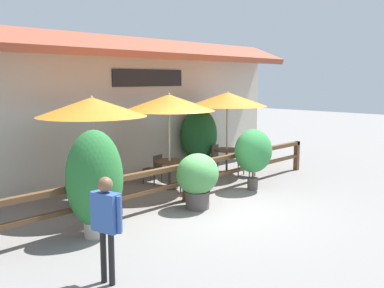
{
  "coord_description": "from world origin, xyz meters",
  "views": [
    {
      "loc": [
        -7.17,
        -6.13,
        2.96
      ],
      "look_at": [
        0.55,
        1.39,
        1.32
      ],
      "focal_mm": 40.0,
      "sensor_mm": 36.0,
      "label": 1
    }
  ],
  "objects_px": {
    "dining_table_far": "(227,154)",
    "chair_middle_wallside": "(154,168)",
    "patio_umbrella_middle": "(169,103)",
    "chair_far_wallside": "(212,156)",
    "patio_umbrella_near": "(92,107)",
    "potted_plant_tall_tropical": "(95,181)",
    "pedestrian": "(106,216)",
    "dining_table_middle": "(170,166)",
    "patio_umbrella_far": "(227,99)",
    "chair_far_streetside": "(245,161)",
    "chair_middle_streetside": "(189,175)",
    "chair_near_wallside": "(81,184)",
    "potted_plant_entrance_palm": "(253,152)",
    "dining_table_near": "(95,182)",
    "potted_plant_corner_fern": "(199,135)",
    "chair_near_streetside": "(108,194)",
    "potted_plant_small_flowering": "(197,177)"
  },
  "relations": [
    {
      "from": "dining_table_far",
      "to": "chair_middle_wallside",
      "type": "bearing_deg",
      "value": 166.67
    },
    {
      "from": "patio_umbrella_middle",
      "to": "chair_far_wallside",
      "type": "bearing_deg",
      "value": 17.05
    },
    {
      "from": "patio_umbrella_middle",
      "to": "patio_umbrella_near",
      "type": "bearing_deg",
      "value": -178.09
    },
    {
      "from": "potted_plant_tall_tropical",
      "to": "pedestrian",
      "type": "bearing_deg",
      "value": -118.56
    },
    {
      "from": "dining_table_middle",
      "to": "patio_umbrella_far",
      "type": "height_order",
      "value": "patio_umbrella_far"
    },
    {
      "from": "chair_far_streetside",
      "to": "patio_umbrella_far",
      "type": "bearing_deg",
      "value": 81.93
    },
    {
      "from": "dining_table_middle",
      "to": "patio_umbrella_far",
      "type": "bearing_deg",
      "value": 2.53
    },
    {
      "from": "chair_far_streetside",
      "to": "chair_middle_streetside",
      "type": "bearing_deg",
      "value": 172.42
    },
    {
      "from": "chair_middle_streetside",
      "to": "patio_umbrella_middle",
      "type": "bearing_deg",
      "value": 105.27
    },
    {
      "from": "patio_umbrella_near",
      "to": "chair_far_streetside",
      "type": "bearing_deg",
      "value": -5.69
    },
    {
      "from": "chair_near_wallside",
      "to": "dining_table_middle",
      "type": "relative_size",
      "value": 1.0
    },
    {
      "from": "patio_umbrella_far",
      "to": "potted_plant_entrance_palm",
      "type": "bearing_deg",
      "value": -121.42
    },
    {
      "from": "dining_table_far",
      "to": "potted_plant_entrance_palm",
      "type": "distance_m",
      "value": 2.2
    },
    {
      "from": "dining_table_middle",
      "to": "dining_table_far",
      "type": "relative_size",
      "value": 1.0
    },
    {
      "from": "chair_near_wallside",
      "to": "patio_umbrella_far",
      "type": "relative_size",
      "value": 0.32
    },
    {
      "from": "pedestrian",
      "to": "chair_far_wallside",
      "type": "bearing_deg",
      "value": -70.77
    },
    {
      "from": "chair_middle_wallside",
      "to": "chair_far_wallside",
      "type": "xyz_separation_m",
      "value": [
        2.58,
        0.1,
        0.0
      ]
    },
    {
      "from": "dining_table_near",
      "to": "chair_middle_wallside",
      "type": "distance_m",
      "value": 2.62
    },
    {
      "from": "dining_table_near",
      "to": "potted_plant_corner_fern",
      "type": "height_order",
      "value": "potted_plant_corner_fern"
    },
    {
      "from": "chair_middle_wallside",
      "to": "potted_plant_entrance_palm",
      "type": "height_order",
      "value": "potted_plant_entrance_palm"
    },
    {
      "from": "dining_table_far",
      "to": "potted_plant_corner_fern",
      "type": "bearing_deg",
      "value": 93.44
    },
    {
      "from": "chair_far_streetside",
      "to": "chair_far_wallside",
      "type": "distance_m",
      "value": 1.39
    },
    {
      "from": "patio_umbrella_near",
      "to": "chair_far_wallside",
      "type": "xyz_separation_m",
      "value": [
        5.08,
        0.89,
        -1.88
      ]
    },
    {
      "from": "patio_umbrella_far",
      "to": "potted_plant_corner_fern",
      "type": "relative_size",
      "value": 1.3
    },
    {
      "from": "chair_near_streetside",
      "to": "patio_umbrella_far",
      "type": "xyz_separation_m",
      "value": [
        5.09,
        0.81,
        1.88
      ]
    },
    {
      "from": "chair_middle_streetside",
      "to": "potted_plant_entrance_palm",
      "type": "bearing_deg",
      "value": -24.46
    },
    {
      "from": "dining_table_near",
      "to": "chair_middle_streetside",
      "type": "bearing_deg",
      "value": -14.23
    },
    {
      "from": "patio_umbrella_middle",
      "to": "chair_middle_wallside",
      "type": "distance_m",
      "value": 2.01
    },
    {
      "from": "chair_near_wallside",
      "to": "pedestrian",
      "type": "distance_m",
      "value": 4.47
    },
    {
      "from": "chair_near_wallside",
      "to": "chair_middle_streetside",
      "type": "distance_m",
      "value": 2.75
    },
    {
      "from": "potted_plant_corner_fern",
      "to": "chair_middle_streetside",
      "type": "bearing_deg",
      "value": -141.21
    },
    {
      "from": "potted_plant_small_flowering",
      "to": "pedestrian",
      "type": "height_order",
      "value": "pedestrian"
    },
    {
      "from": "chair_near_wallside",
      "to": "patio_umbrella_middle",
      "type": "xyz_separation_m",
      "value": [
        2.41,
        -0.54,
        1.88
      ]
    },
    {
      "from": "chair_near_streetside",
      "to": "chair_far_wallside",
      "type": "xyz_separation_m",
      "value": [
        5.15,
        1.51,
        0.0
      ]
    },
    {
      "from": "pedestrian",
      "to": "dining_table_far",
      "type": "bearing_deg",
      "value": -74.91
    },
    {
      "from": "chair_far_wallside",
      "to": "potted_plant_corner_fern",
      "type": "distance_m",
      "value": 0.81
    },
    {
      "from": "potted_plant_entrance_palm",
      "to": "chair_middle_wallside",
      "type": "bearing_deg",
      "value": 119.71
    },
    {
      "from": "patio_umbrella_near",
      "to": "chair_middle_streetside",
      "type": "xyz_separation_m",
      "value": [
        2.48,
        -0.63,
        -1.88
      ]
    },
    {
      "from": "chair_middle_streetside",
      "to": "potted_plant_corner_fern",
      "type": "height_order",
      "value": "potted_plant_corner_fern"
    },
    {
      "from": "chair_middle_streetside",
      "to": "potted_plant_corner_fern",
      "type": "bearing_deg",
      "value": 50.25
    },
    {
      "from": "dining_table_far",
      "to": "chair_far_streetside",
      "type": "distance_m",
      "value": 0.71
    },
    {
      "from": "patio_umbrella_near",
      "to": "chair_middle_wallside",
      "type": "height_order",
      "value": "patio_umbrella_near"
    },
    {
      "from": "patio_umbrella_near",
      "to": "patio_umbrella_far",
      "type": "height_order",
      "value": "same"
    },
    {
      "from": "dining_table_far",
      "to": "potted_plant_tall_tropical",
      "type": "distance_m",
      "value": 6.3
    },
    {
      "from": "patio_umbrella_middle",
      "to": "chair_far_streetside",
      "type": "xyz_separation_m",
      "value": [
        2.61,
        -0.58,
        -1.88
      ]
    },
    {
      "from": "dining_table_near",
      "to": "chair_near_wallside",
      "type": "bearing_deg",
      "value": 87.64
    },
    {
      "from": "dining_table_near",
      "to": "dining_table_middle",
      "type": "relative_size",
      "value": 1.0
    },
    {
      "from": "chair_far_wallside",
      "to": "dining_table_near",
      "type": "bearing_deg",
      "value": 0.22
    },
    {
      "from": "patio_umbrella_near",
      "to": "pedestrian",
      "type": "bearing_deg",
      "value": -120.44
    },
    {
      "from": "patio_umbrella_middle",
      "to": "patio_umbrella_far",
      "type": "bearing_deg",
      "value": 2.53
    }
  ]
}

